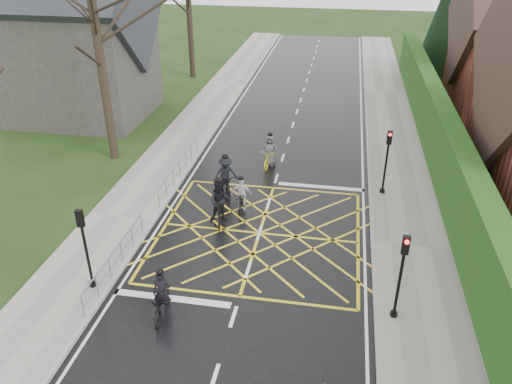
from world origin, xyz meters
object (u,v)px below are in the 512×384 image
(cyclist_back, at_px, (220,205))
(cyclist_mid, at_px, (226,179))
(cyclist_rear, at_px, (162,300))
(cyclist_front, at_px, (241,198))
(cyclist_lead, at_px, (270,154))

(cyclist_back, relative_size, cyclist_mid, 1.01)
(cyclist_rear, bearing_deg, cyclist_front, 73.80)
(cyclist_back, xyz_separation_m, cyclist_mid, (-0.36, 2.55, -0.07))
(cyclist_rear, relative_size, cyclist_front, 1.12)
(cyclist_lead, bearing_deg, cyclist_rear, -92.80)
(cyclist_front, bearing_deg, cyclist_back, -126.65)
(cyclist_back, distance_m, cyclist_mid, 2.58)
(cyclist_mid, distance_m, cyclist_front, 1.76)
(cyclist_rear, height_order, cyclist_mid, cyclist_mid)
(cyclist_rear, distance_m, cyclist_lead, 11.83)
(cyclist_mid, height_order, cyclist_front, cyclist_mid)
(cyclist_back, height_order, cyclist_front, cyclist_back)
(cyclist_rear, height_order, cyclist_lead, cyclist_lead)
(cyclist_lead, bearing_deg, cyclist_back, -96.22)
(cyclist_back, bearing_deg, cyclist_mid, 87.51)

